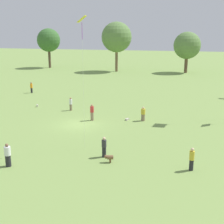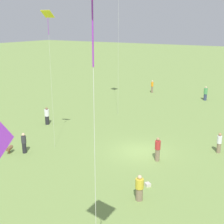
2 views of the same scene
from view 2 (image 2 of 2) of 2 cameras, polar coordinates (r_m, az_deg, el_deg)
The scene contains 11 objects.
ground_plane at distance 24.76m, azimuth 5.17°, elevation -7.24°, with size 240.00×240.00×0.00m, color #7A994C.
person_0 at distance 45.35m, azimuth 7.36°, elevation 4.65°, with size 0.46×0.46×1.80m.
person_1 at distance 31.51m, azimuth -11.81°, elevation -0.73°, with size 0.66×0.66×1.75m.
person_2 at distance 42.31m, azimuth 16.72°, elevation 3.26°, with size 0.61×0.61×1.82m.
person_3 at distance 25.57m, azimuth 19.00°, elevation -5.36°, with size 0.51×0.51×1.63m.
person_4 at distance 23.01m, azimuth 8.34°, elevation -6.79°, with size 0.50×0.50×1.80m.
person_6 at distance 18.19m, azimuth 5.04°, elevation -13.70°, with size 0.55×0.55×1.56m.
person_7 at distance 25.09m, azimuth -15.80°, elevation -5.49°, with size 0.39×0.39×1.63m.
kite_1 at distance 23.96m, azimuth -11.64°, elevation 15.98°, with size 0.74×0.88×10.61m.
dog_0 at distance 25.52m, azimuth -18.21°, elevation -6.32°, with size 0.72×0.44×0.59m.
picnic_bag_1 at distance 19.94m, azimuth 6.54°, elevation -13.04°, with size 0.45×0.46×0.20m.
Camera 2 is at (20.50, 9.91, 9.75)m, focal length 50.00 mm.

